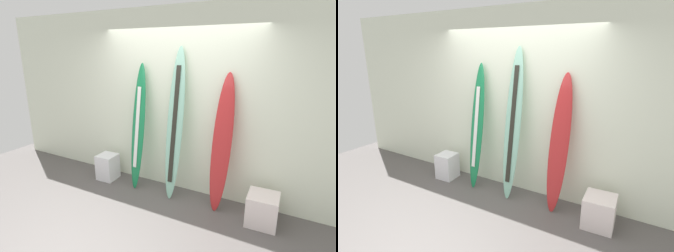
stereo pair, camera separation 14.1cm
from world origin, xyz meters
TOP-DOWN VIEW (x-y plane):
  - ground at (0.00, 0.00)m, footprint 8.00×8.00m
  - wall_back at (0.00, 1.30)m, footprint 7.20×0.20m
  - surfboard_emerald at (-0.57, 0.97)m, footprint 0.23×0.39m
  - surfboard_seafoam at (0.08, 0.97)m, footprint 0.25×0.42m
  - surfboard_crimson at (0.79, 0.98)m, footprint 0.29×0.41m
  - display_block_left at (-1.19, 0.89)m, footprint 0.32×0.32m
  - display_block_center at (1.41, 0.84)m, footprint 0.40×0.40m

SIDE VIEW (x-z plane):
  - ground at x=0.00m, z-range -0.04..0.00m
  - display_block_center at x=1.41m, z-range 0.00..0.41m
  - display_block_left at x=-1.19m, z-range 0.00..0.44m
  - surfboard_crimson at x=0.79m, z-range -0.01..1.89m
  - surfboard_emerald at x=-0.57m, z-range 0.00..2.00m
  - surfboard_seafoam at x=0.08m, z-range -0.02..2.23m
  - wall_back at x=0.00m, z-range 0.00..2.80m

